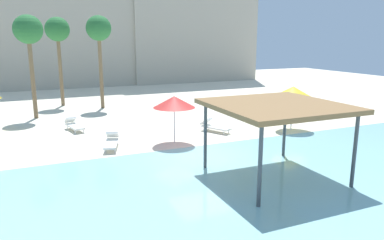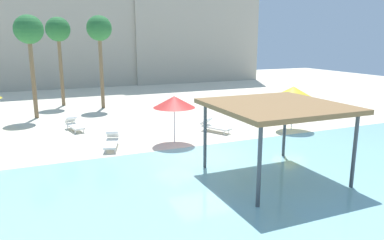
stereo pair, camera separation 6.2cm
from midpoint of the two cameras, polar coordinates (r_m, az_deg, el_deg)
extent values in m
plane|color=beige|center=(17.06, 1.08, -5.76)|extent=(80.00, 80.00, 0.00)
cube|color=#8CC6CC|center=(12.80, 11.09, -12.39)|extent=(44.00, 13.50, 0.04)
cylinder|color=#42474C|center=(15.22, 1.98, -2.57)|extent=(0.14, 0.14, 2.79)
cylinder|color=#42474C|center=(17.29, 14.17, -1.10)|extent=(0.14, 0.14, 2.79)
cylinder|color=#42474C|center=(11.87, 10.42, -7.22)|extent=(0.14, 0.14, 2.79)
cylinder|color=#42474C|center=(14.42, 23.94, -4.54)|extent=(0.14, 0.14, 2.79)
cube|color=olive|center=(14.21, 12.94, 2.17)|extent=(4.74, 4.74, 0.18)
cylinder|color=silver|center=(19.00, -2.86, -0.87)|extent=(0.06, 0.06, 1.91)
cone|color=red|center=(18.75, -2.90, 2.85)|extent=(2.17, 2.17, 0.60)
cylinder|color=silver|center=(22.64, 15.23, 1.04)|extent=(0.06, 0.06, 2.01)
cone|color=yellow|center=(22.42, 15.42, 4.31)|extent=(2.20, 2.20, 0.60)
cylinder|color=white|center=(17.94, -12.02, -4.75)|extent=(0.05, 0.05, 0.22)
cylinder|color=white|center=(17.99, -13.55, -4.77)|extent=(0.05, 0.05, 0.22)
cylinder|color=white|center=(19.31, -11.65, -3.48)|extent=(0.05, 0.05, 0.22)
cylinder|color=white|center=(19.36, -13.06, -3.51)|extent=(0.05, 0.05, 0.22)
cube|color=white|center=(18.60, -12.59, -3.63)|extent=(1.09, 1.90, 0.10)
cube|color=white|center=(19.24, -12.41, -2.23)|extent=(0.72, 0.66, 0.40)
cylinder|color=white|center=(21.28, 5.65, -1.77)|extent=(0.05, 0.05, 0.22)
cylinder|color=white|center=(20.90, 4.92, -2.03)|extent=(0.05, 0.05, 0.22)
cylinder|color=white|center=(22.08, 2.54, -1.19)|extent=(0.05, 0.05, 0.22)
cylinder|color=white|center=(21.71, 1.78, -1.43)|extent=(0.05, 0.05, 0.22)
cube|color=white|center=(21.45, 3.70, -1.19)|extent=(1.36, 1.87, 0.10)
cube|color=white|center=(21.81, 2.13, -0.19)|extent=(0.77, 0.73, 0.40)
cylinder|color=white|center=(26.52, 18.11, 0.53)|extent=(0.05, 0.05, 0.22)
cylinder|color=white|center=(26.15, 17.47, 0.41)|extent=(0.05, 0.05, 0.22)
cylinder|color=white|center=(27.39, 15.72, 1.05)|extent=(0.05, 0.05, 0.22)
cylinder|color=white|center=(27.02, 15.07, 0.94)|extent=(0.05, 0.05, 0.22)
cube|color=white|center=(26.73, 16.59, 1.07)|extent=(0.95, 1.88, 0.10)
cube|color=white|center=(27.14, 15.41, 1.90)|extent=(0.69, 0.62, 0.40)
cylinder|color=white|center=(27.60, 12.76, 1.30)|extent=(0.05, 0.05, 0.22)
cylinder|color=white|center=(27.59, 11.76, 1.34)|extent=(0.05, 0.05, 0.22)
cylinder|color=white|center=(29.01, 12.67, 1.85)|extent=(0.05, 0.05, 0.22)
cylinder|color=white|center=(29.00, 11.72, 1.89)|extent=(0.05, 0.05, 0.22)
cube|color=white|center=(28.27, 12.24, 1.92)|extent=(1.51, 1.83, 0.10)
cube|color=white|center=(28.95, 12.23, 2.72)|extent=(0.78, 0.76, 0.40)
cylinder|color=white|center=(22.23, -16.69, -1.63)|extent=(0.05, 0.05, 0.22)
cylinder|color=white|center=(22.09, -17.86, -1.80)|extent=(0.05, 0.05, 0.22)
cylinder|color=white|center=(23.56, -17.87, -0.92)|extent=(0.05, 0.05, 0.22)
cylinder|color=white|center=(23.43, -18.98, -1.08)|extent=(0.05, 0.05, 0.22)
cube|color=white|center=(22.79, -17.89, -0.96)|extent=(0.98, 1.89, 0.10)
cube|color=white|center=(23.42, -18.51, 0.05)|extent=(0.70, 0.63, 0.40)
cylinder|color=brown|center=(29.35, -14.09, 7.39)|extent=(0.28, 0.28, 5.79)
sphere|color=#286B33|center=(29.26, -14.44, 13.72)|extent=(1.90, 1.90, 1.90)
cylinder|color=brown|center=(31.41, -19.90, 7.29)|extent=(0.28, 0.28, 5.73)
sphere|color=#286B33|center=(31.31, -20.35, 13.15)|extent=(1.90, 1.90, 1.90)
cylinder|color=brown|center=(27.00, -23.69, 6.10)|extent=(0.28, 0.28, 5.61)
sphere|color=#286B33|center=(26.88, -24.30, 12.78)|extent=(1.90, 1.90, 1.90)
cube|color=#B2A893|center=(47.50, -22.85, 15.28)|extent=(21.24, 11.33, 16.73)
cube|color=#B2A893|center=(51.11, -1.57, 16.57)|extent=(16.21, 11.81, 17.80)
camera|label=1|loc=(0.03, -90.10, -0.02)|focal=34.17mm
camera|label=2|loc=(0.03, 89.90, 0.02)|focal=34.17mm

